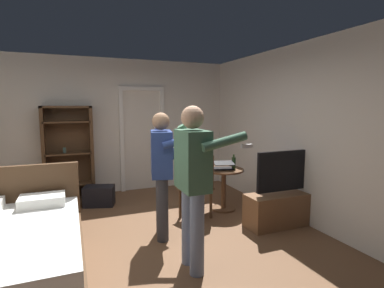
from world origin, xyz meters
name	(u,v)px	position (x,y,z in m)	size (l,w,h in m)	color
ground_plane	(141,249)	(0.00, 0.00, 0.00)	(5.82, 5.82, 0.00)	brown
wall_back	(110,126)	(0.00, 2.71, 1.34)	(5.12, 0.12, 2.67)	silver
wall_right	(305,133)	(2.50, 0.00, 1.34)	(0.12, 5.53, 2.67)	silver
doorway_frame	(142,131)	(0.64, 2.63, 1.22)	(0.93, 0.08, 2.13)	white
bed	(1,256)	(-1.41, -0.25, 0.30)	(1.49, 2.03, 1.02)	#4C331E
bookshelf	(68,149)	(-0.79, 2.48, 0.94)	(0.88, 0.32, 1.75)	#4C331E
tv_flatscreen	(285,204)	(2.14, -0.04, 0.31)	(1.20, 0.40, 1.11)	brown
side_table	(224,182)	(1.60, 0.86, 0.47)	(0.66, 0.66, 0.70)	brown
laptop	(223,166)	(1.56, 0.82, 0.75)	(0.40, 0.40, 0.15)	black
bottle_on_table	(234,163)	(1.74, 0.78, 0.80)	(0.06, 0.06, 0.25)	#1F3717
wooden_chair	(199,185)	(1.05, 0.62, 0.54)	(0.54, 0.54, 0.99)	#4C331E
person_blue_shirt	(193,176)	(0.43, -0.65, 1.02)	(0.66, 0.59, 1.75)	slate
person_striped_shirt	(162,166)	(0.36, 0.24, 0.97)	(0.60, 0.73, 1.66)	#333338
suitcase_dark	(99,196)	(-0.32, 1.87, 0.17)	(0.51, 0.31, 0.35)	black
suitcase_small	(56,198)	(-1.02, 1.97, 0.19)	(0.64, 0.31, 0.38)	#4C1919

